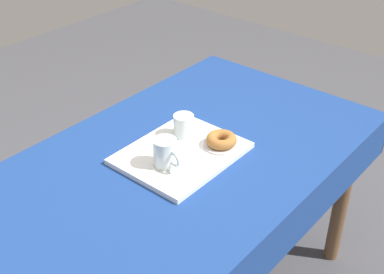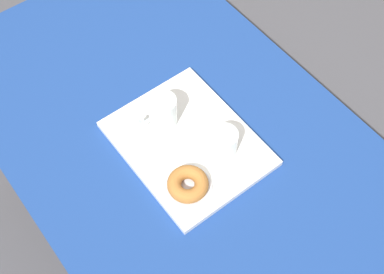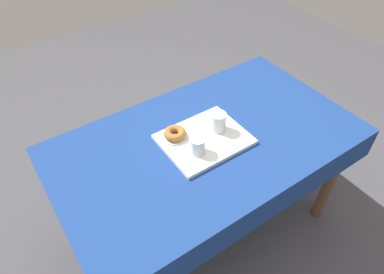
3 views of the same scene
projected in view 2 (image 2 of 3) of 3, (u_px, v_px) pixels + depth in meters
name	position (u px, v px, depth m)	size (l,w,h in m)	color
ground_plane	(186.00, 240.00, 2.07)	(6.00, 6.00, 0.00)	#47474C
dining_table	(184.00, 157.00, 1.51)	(1.51, 0.88, 0.75)	navy
serving_tray	(187.00, 144.00, 1.42)	(0.41, 0.33, 0.02)	white
tea_mug_left	(162.00, 112.00, 1.41)	(0.08, 0.12, 0.10)	silver
water_glass_near	(224.00, 143.00, 1.36)	(0.07, 0.07, 0.08)	silver
donut_plate_left	(188.00, 188.00, 1.33)	(0.13, 0.13, 0.01)	silver
sugar_donut_left	(188.00, 184.00, 1.31)	(0.11, 0.11, 0.04)	#A3662D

